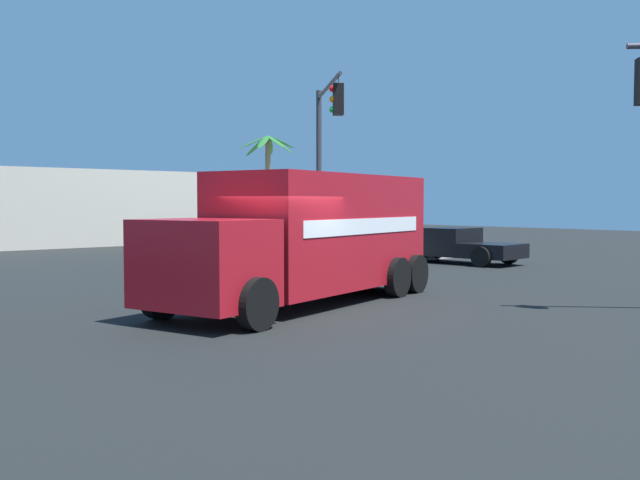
% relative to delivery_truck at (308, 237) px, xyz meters
% --- Properties ---
extents(ground_plane, '(100.00, 100.00, 0.00)m').
position_rel_delivery_truck_xyz_m(ground_plane, '(-1.29, -0.72, -1.57)').
color(ground_plane, black).
extents(sidewalk_corner_far, '(10.38, 10.38, 0.14)m').
position_rel_delivery_truck_xyz_m(sidewalk_corner_far, '(11.10, 11.67, -1.50)').
color(sidewalk_corner_far, beige).
rests_on(sidewalk_corner_far, ground).
extents(delivery_truck, '(8.63, 4.75, 3.03)m').
position_rel_delivery_truck_xyz_m(delivery_truck, '(0.00, 0.00, 0.00)').
color(delivery_truck, '#AD141E').
rests_on(delivery_truck, ground).
extents(traffic_light_primary, '(2.91, 4.25, 6.31)m').
position_rel_delivery_truck_xyz_m(traffic_light_primary, '(5.63, 5.77, 2.76)').
color(traffic_light_primary, '#38383D').
rests_on(traffic_light_primary, sidewalk_corner_far).
extents(pickup_black, '(2.60, 5.35, 1.38)m').
position_rel_delivery_truck_xyz_m(pickup_black, '(11.70, 4.86, -0.84)').
color(pickup_black, black).
rests_on(pickup_black, ground).
extents(palm_tree_far, '(2.84, 2.61, 5.47)m').
position_rel_delivery_truck_xyz_m(palm_tree_far, '(10.04, 14.81, 2.34)').
color(palm_tree_far, '#7A6647').
rests_on(palm_tree_far, sidewalk_corner_far).
extents(building_backdrop, '(22.70, 6.00, 4.15)m').
position_rel_delivery_truck_xyz_m(building_backdrop, '(3.49, 26.65, 0.50)').
color(building_backdrop, beige).
rests_on(building_backdrop, ground).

